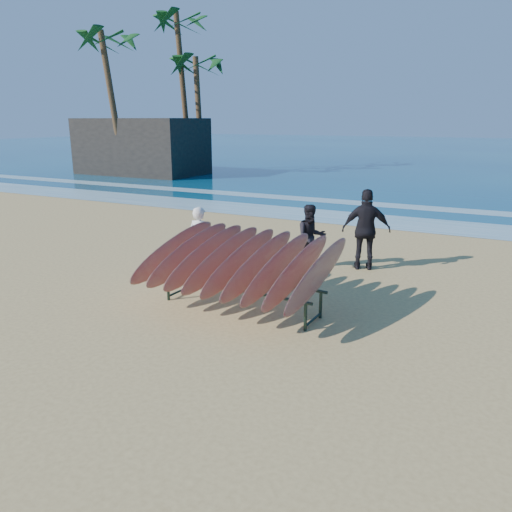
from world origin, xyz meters
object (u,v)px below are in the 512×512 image
Objects in this scene: person_white at (200,241)px; person_dark_a at (311,237)px; person_dark_b at (366,230)px; surfboard_rack at (240,262)px; palm_right at (181,25)px; palm_left at (108,43)px; palm_mid at (197,67)px; building at (142,146)px.

person_white reaches higher than person_dark_a.
person_white is at bearing 17.29° from person_dark_b.
surfboard_rack is 1.73× the size of person_dark_b.
person_dark_a is at bearing -48.26° from palm_right.
person_dark_b is 26.07m from palm_right.
person_dark_a is 25.80m from palm_right.
palm_mid is (3.02, 4.65, -1.04)m from palm_left.
building is (-17.42, 18.32, 0.85)m from surfboard_rack.
palm_right reaches higher than surfboard_rack.
palm_mid is at bearing 39.35° from building.
palm_mid is at bearing -53.37° from person_white.
palm_mid is at bearing -17.95° from palm_right.
surfboard_rack is 0.42× the size of building.
palm_left reaches higher than person_dark_b.
building is at bearing 87.34° from palm_left.
palm_mid is (-14.72, 17.68, 5.90)m from person_dark_a.
person_dark_a is 23.08m from palm_left.
palm_right is at bearing -62.51° from person_dark_b.
building is (-15.59, 16.88, 0.97)m from person_white.
palm_left is 1.14× the size of palm_mid.
palm_right is at bearing 89.11° from person_dark_a.
surfboard_rack is 3.04m from person_dark_a.
palm_left is at bearing -123.01° from palm_mid.
person_dark_a is at bearing -138.75° from person_white.
palm_mid reaches higher than surfboard_rack.
person_dark_b is at bearing -38.02° from building.
palm_left is 5.60m from palm_right.
building reaches higher than person_dark_a.
palm_left is 5.65m from palm_mid.
person_dark_a is 0.21× the size of palm_mid.
person_dark_b is at bearing 72.26° from surfboard_rack.
person_white is 23.00m from building.
palm_right is (1.54, 5.13, 1.60)m from palm_left.
palm_left reaches higher than surfboard_rack.
palm_right is at bearing 129.98° from surfboard_rack.
person_white is at bearing 144.88° from surfboard_rack.
palm_right is (-14.16, 19.76, 8.52)m from person_white.
surfboard_rack is at bearing -52.97° from palm_right.
palm_left is at bearing -92.66° from building.
palm_mid reaches higher than person_dark_a.
surfboard_rack is 0.38× the size of palm_left.
surfboard_rack is 27.84m from palm_right.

